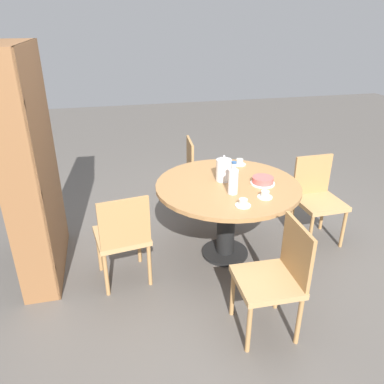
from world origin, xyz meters
The scene contains 13 objects.
ground_plane centered at (0.00, 0.00, 0.00)m, with size 14.00×14.00×0.00m, color #56514C.
dining_table centered at (0.00, 0.00, 0.59)m, with size 1.28×1.28×0.74m.
chair_a centered at (-0.98, -0.03, 0.46)m, with size 0.43×0.43×0.85m.
chair_b centered at (0.09, -0.97, 0.46)m, with size 0.43×0.43×0.85m.
chair_c centered at (0.98, -0.02, 0.46)m, with size 0.45×0.45×0.85m.
chair_d centered at (-0.20, 0.96, 0.46)m, with size 0.48×0.48×0.85m.
bookshelf centered at (0.19, 1.61, 0.91)m, with size 1.02×0.28×1.92m.
coffee_pot centered at (0.09, 0.01, 0.85)m, with size 0.14×0.14×0.24m.
water_bottle centered at (-0.19, 0.02, 0.85)m, with size 0.08×0.08×0.28m.
cake_main centered at (-0.07, -0.30, 0.77)m, with size 0.22×0.22×0.06m.
cup_a centered at (-0.43, 0.02, 0.76)m, with size 0.12×0.12×0.06m.
cup_b centered at (0.43, -0.26, 0.76)m, with size 0.12×0.12×0.06m.
cup_c centered at (-0.33, -0.21, 0.76)m, with size 0.12×0.12×0.06m.
Camera 1 is at (-2.88, 1.01, 2.08)m, focal length 35.00 mm.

